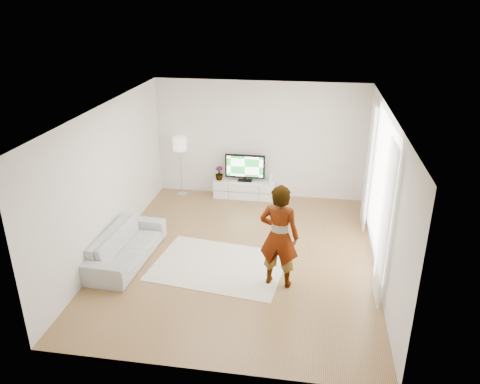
% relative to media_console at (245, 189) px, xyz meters
% --- Properties ---
extents(floor, '(6.00, 6.00, 0.00)m').
position_rel_media_console_xyz_m(floor, '(0.32, -2.76, -0.21)').
color(floor, '#A27F49').
rests_on(floor, ground).
extents(ceiling, '(6.00, 6.00, 0.00)m').
position_rel_media_console_xyz_m(ceiling, '(0.32, -2.76, 2.59)').
color(ceiling, white).
rests_on(ceiling, wall_back).
extents(wall_left, '(0.02, 6.00, 2.80)m').
position_rel_media_console_xyz_m(wall_left, '(-2.18, -2.76, 1.19)').
color(wall_left, white).
rests_on(wall_left, floor).
extents(wall_right, '(0.02, 6.00, 2.80)m').
position_rel_media_console_xyz_m(wall_right, '(2.82, -2.76, 1.19)').
color(wall_right, white).
rests_on(wall_right, floor).
extents(wall_back, '(5.00, 0.02, 2.80)m').
position_rel_media_console_xyz_m(wall_back, '(0.32, 0.24, 1.19)').
color(wall_back, white).
rests_on(wall_back, floor).
extents(wall_front, '(5.00, 0.02, 2.80)m').
position_rel_media_console_xyz_m(wall_front, '(0.32, -5.76, 1.19)').
color(wall_front, white).
rests_on(wall_front, floor).
extents(window, '(0.01, 2.60, 2.50)m').
position_rel_media_console_xyz_m(window, '(2.80, -2.46, 1.24)').
color(window, white).
rests_on(window, wall_right).
extents(curtain_near, '(0.04, 0.70, 2.60)m').
position_rel_media_console_xyz_m(curtain_near, '(2.72, -3.76, 1.14)').
color(curtain_near, white).
rests_on(curtain_near, floor).
extents(curtain_far, '(0.04, 0.70, 2.60)m').
position_rel_media_console_xyz_m(curtain_far, '(2.72, -1.16, 1.14)').
color(curtain_far, white).
rests_on(curtain_far, floor).
extents(media_console, '(1.48, 0.42, 0.42)m').
position_rel_media_console_xyz_m(media_console, '(0.00, 0.00, 0.00)').
color(media_console, white).
rests_on(media_console, floor).
extents(television, '(0.96, 0.19, 0.67)m').
position_rel_media_console_xyz_m(television, '(0.00, 0.03, 0.57)').
color(television, black).
rests_on(television, media_console).
extents(game_console, '(0.06, 0.16, 0.21)m').
position_rel_media_console_xyz_m(game_console, '(0.65, -0.00, 0.31)').
color(game_console, white).
rests_on(game_console, media_console).
extents(potted_plant, '(0.24, 0.24, 0.34)m').
position_rel_media_console_xyz_m(potted_plant, '(-0.63, 0.00, 0.38)').
color(potted_plant, '#3F7238').
rests_on(potted_plant, media_console).
extents(rug, '(2.54, 1.98, 0.01)m').
position_rel_media_console_xyz_m(rug, '(-0.01, -3.20, -0.20)').
color(rug, silver).
rests_on(rug, floor).
extents(player, '(0.73, 0.54, 1.83)m').
position_rel_media_console_xyz_m(player, '(1.10, -3.60, 0.72)').
color(player, '#334772').
rests_on(player, rug).
extents(sofa, '(0.91, 2.08, 0.59)m').
position_rel_media_console_xyz_m(sofa, '(-1.74, -3.24, 0.09)').
color(sofa, '#ABABA6').
rests_on(sofa, floor).
extents(floor_lamp, '(0.33, 0.33, 1.47)m').
position_rel_media_console_xyz_m(floor_lamp, '(-1.57, -0.06, 1.04)').
color(floor_lamp, silver).
rests_on(floor_lamp, floor).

